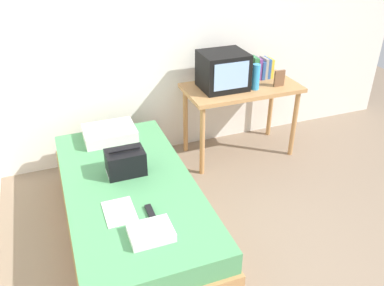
# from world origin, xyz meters

# --- Properties ---
(ground_plane) EXTENTS (8.00, 8.00, 0.00)m
(ground_plane) POSITION_xyz_m (0.00, 0.00, 0.00)
(ground_plane) COLOR #84705B
(wall_back) EXTENTS (5.20, 0.10, 2.60)m
(wall_back) POSITION_xyz_m (0.00, 2.00, 1.30)
(wall_back) COLOR silver
(wall_back) RESTS_ON ground
(bed) EXTENTS (1.00, 2.00, 0.49)m
(bed) POSITION_xyz_m (-0.89, 0.73, 0.24)
(bed) COLOR #B27F4C
(bed) RESTS_ON ground
(desk) EXTENTS (1.16, 0.60, 0.78)m
(desk) POSITION_xyz_m (0.48, 1.56, 0.68)
(desk) COLOR #B27F4C
(desk) RESTS_ON ground
(tv) EXTENTS (0.44, 0.39, 0.36)m
(tv) POSITION_xyz_m (0.27, 1.59, 0.96)
(tv) COLOR black
(tv) RESTS_ON desk
(water_bottle) EXTENTS (0.08, 0.08, 0.25)m
(water_bottle) POSITION_xyz_m (0.56, 1.44, 0.91)
(water_bottle) COLOR #3399DB
(water_bottle) RESTS_ON desk
(book_row) EXTENTS (0.24, 0.16, 0.25)m
(book_row) POSITION_xyz_m (0.76, 1.70, 0.89)
(book_row) COLOR #337F47
(book_row) RESTS_ON desk
(picture_frame) EXTENTS (0.11, 0.02, 0.17)m
(picture_frame) POSITION_xyz_m (0.82, 1.43, 0.86)
(picture_frame) COLOR brown
(picture_frame) RESTS_ON desk
(pillow) EXTENTS (0.46, 0.35, 0.11)m
(pillow) POSITION_xyz_m (-0.90, 1.48, 0.54)
(pillow) COLOR silver
(pillow) RESTS_ON bed
(handbag) EXTENTS (0.30, 0.20, 0.23)m
(handbag) POSITION_xyz_m (-0.88, 0.88, 0.59)
(handbag) COLOR black
(handbag) RESTS_ON bed
(magazine) EXTENTS (0.21, 0.29, 0.01)m
(magazine) POSITION_xyz_m (-1.03, 0.41, 0.49)
(magazine) COLOR white
(magazine) RESTS_ON bed
(remote_dark) EXTENTS (0.04, 0.16, 0.02)m
(remote_dark) POSITION_xyz_m (-0.83, 0.32, 0.50)
(remote_dark) COLOR black
(remote_dark) RESTS_ON bed
(remote_silver) EXTENTS (0.04, 0.14, 0.02)m
(remote_silver) POSITION_xyz_m (-1.01, 0.89, 0.50)
(remote_silver) COLOR #B7B7BC
(remote_silver) RESTS_ON bed
(folded_towel) EXTENTS (0.28, 0.22, 0.06)m
(folded_towel) POSITION_xyz_m (-0.89, 0.11, 0.52)
(folded_towel) COLOR white
(folded_towel) RESTS_ON bed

